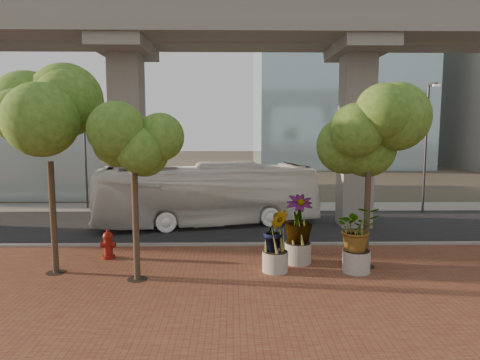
{
  "coord_description": "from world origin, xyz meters",
  "views": [
    {
      "loc": [
        -0.53,
        -20.55,
        5.23
      ],
      "look_at": [
        -0.16,
        0.5,
        2.69
      ],
      "focal_mm": 32.0,
      "sensor_mm": 36.0,
      "label": 1
    }
  ],
  "objects": [
    {
      "name": "ground",
      "position": [
        0.0,
        0.0,
        0.0
      ],
      "size": [
        160.0,
        160.0,
        0.0
      ],
      "primitive_type": "plane",
      "color": "#3C372C",
      "rests_on": "ground"
    },
    {
      "name": "brick_plaza",
      "position": [
        0.0,
        -8.0,
        0.03
      ],
      "size": [
        70.0,
        13.0,
        0.06
      ],
      "primitive_type": "cube",
      "color": "brown",
      "rests_on": "ground"
    },
    {
      "name": "asphalt_road",
      "position": [
        0.0,
        2.0,
        0.02
      ],
      "size": [
        90.0,
        8.0,
        0.04
      ],
      "primitive_type": "cube",
      "color": "black",
      "rests_on": "ground"
    },
    {
      "name": "curb_strip",
      "position": [
        0.0,
        -2.0,
        0.08
      ],
      "size": [
        70.0,
        0.25,
        0.16
      ],
      "primitive_type": "cube",
      "color": "gray",
      "rests_on": "ground"
    },
    {
      "name": "far_sidewalk",
      "position": [
        0.0,
        7.5,
        0.03
      ],
      "size": [
        90.0,
        3.0,
        0.06
      ],
      "primitive_type": "cube",
      "color": "gray",
      "rests_on": "ground"
    },
    {
      "name": "transit_viaduct",
      "position": [
        0.0,
        2.0,
        7.29
      ],
      "size": [
        72.0,
        5.6,
        12.4
      ],
      "color": "gray",
      "rests_on": "ground"
    },
    {
      "name": "station_pavilion",
      "position": [
        -20.0,
        16.0,
        3.22
      ],
      "size": [
        23.0,
        13.0,
        6.3
      ],
      "color": "#A7BDBF",
      "rests_on": "ground"
    },
    {
      "name": "transit_bus",
      "position": [
        -1.88,
        2.26,
        1.67
      ],
      "size": [
        12.3,
        5.33,
        3.34
      ],
      "primitive_type": "imported",
      "rotation": [
        0.0,
        0.0,
        1.79
      ],
      "color": "white",
      "rests_on": "ground"
    },
    {
      "name": "fire_hydrant",
      "position": [
        -5.52,
        -3.81,
        0.61
      ],
      "size": [
        0.58,
        0.52,
        1.15
      ],
      "color": "maroon",
      "rests_on": "ground"
    },
    {
      "name": "planter_front",
      "position": [
        3.94,
        -5.61,
        1.55
      ],
      "size": [
        2.23,
        2.23,
        2.45
      ],
      "color": "#A29D92",
      "rests_on": "ground"
    },
    {
      "name": "planter_right",
      "position": [
        1.99,
        -4.54,
        1.66
      ],
      "size": [
        2.48,
        2.48,
        2.65
      ],
      "color": "#A39C93",
      "rests_on": "ground"
    },
    {
      "name": "planter_left",
      "position": [
        1.01,
        -5.5,
        1.46
      ],
      "size": [
        2.1,
        2.1,
        2.31
      ],
      "color": "gray",
      "rests_on": "ground"
    },
    {
      "name": "street_tree_far_west",
      "position": [
        -6.91,
        -5.52,
        5.28
      ],
      "size": [
        4.14,
        4.14,
        7.13
      ],
      "color": "#4D3D2C",
      "rests_on": "ground"
    },
    {
      "name": "street_tree_near_west",
      "position": [
        -3.83,
        -6.26,
        4.79
      ],
      "size": [
        3.19,
        3.19,
        6.21
      ],
      "color": "#4D3D2C",
      "rests_on": "ground"
    },
    {
      "name": "street_tree_near_east",
      "position": [
        4.46,
        -5.03,
        5.07
      ],
      "size": [
        4.12,
        4.12,
        6.91
      ],
      "color": "#4D3D2C",
      "rests_on": "ground"
    },
    {
      "name": "streetlamp_west",
      "position": [
        -10.05,
        7.17,
        4.26
      ],
      "size": [
        0.36,
        1.06,
        7.3
      ],
      "color": "#303036",
      "rests_on": "ground"
    },
    {
      "name": "streetlamp_east",
      "position": [
        11.33,
        5.39,
        4.59
      ],
      "size": [
        0.39,
        1.14,
        7.86
      ],
      "color": "#2E2F34",
      "rests_on": "ground"
    }
  ]
}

